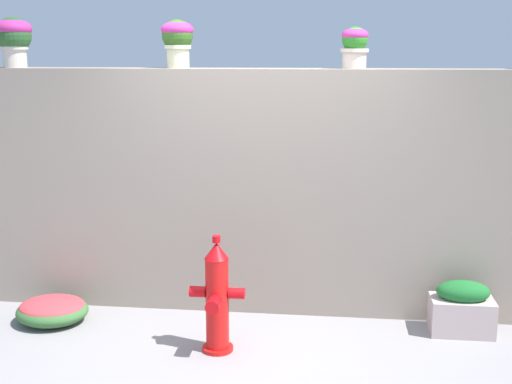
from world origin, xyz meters
The scene contains 8 objects.
ground_plane centered at (0.00, 0.00, 0.00)m, with size 24.00×24.00×0.00m, color gray.
stone_wall centered at (0.00, 1.27, 1.04)m, with size 4.96×0.39×2.09m, color gray.
potted_plant_0 centered at (-2.20, 1.23, 2.35)m, with size 0.32×0.32×0.43m.
potted_plant_1 centered at (-0.77, 1.27, 2.34)m, with size 0.27×0.27×0.40m.
potted_plant_2 centered at (0.70, 1.29, 2.28)m, with size 0.23×0.23×0.34m.
fire_hydrant centered at (-0.29, 0.31, 0.41)m, with size 0.42×0.34×0.90m.
flower_bush_left centered at (-1.76, 0.68, 0.11)m, with size 0.60×0.54×0.21m.
planter_box centered at (1.60, 0.86, 0.21)m, with size 0.50×0.30×0.44m.
Camera 1 is at (0.55, -4.33, 2.24)m, focal length 46.77 mm.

